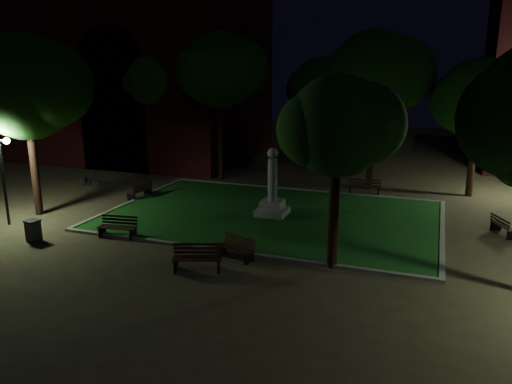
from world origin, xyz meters
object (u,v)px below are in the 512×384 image
bench_left_side (140,191)px  bench_west_near (118,227)px  bench_far_side (364,187)px  monument (272,197)px  bicycle (90,179)px  bench_near_left (237,248)px  bench_right_side (503,227)px  bench_near_right (197,258)px  trash_bin (33,230)px

bench_left_side → bench_west_near: bearing=32.3°
bench_west_near → bench_far_side: (8.65, 10.40, 0.04)m
bench_west_near → bench_far_side: 13.53m
monument → bicycle: bearing=170.1°
bench_near_left → bench_right_side: size_ratio=1.05×
bench_far_side → bench_left_side: bearing=14.9°
bench_near_left → bench_left_side: size_ratio=1.01×
bench_west_near → bench_left_side: bearing=106.4°
bench_far_side → bench_west_near: bearing=41.9°
bench_near_right → bench_right_side: bearing=16.7°
bench_near_left → bench_right_side: (9.57, 6.25, -0.02)m
bicycle → trash_bin: bearing=-150.9°
bench_west_near → bench_near_right: bearing=-30.9°
trash_bin → bicycle: size_ratio=0.60×
monument → bench_right_side: bearing=4.4°
bench_near_right → bench_far_side: bearing=52.3°
bench_right_side → bicycle: size_ratio=1.03×
bench_near_left → trash_bin: bearing=-153.0°
bench_far_side → trash_bin: bench_far_side is taller
bench_west_near → bench_left_side: (-2.52, 5.60, -0.02)m
bench_west_near → bench_right_side: (15.11, 5.74, -0.04)m
bench_near_left → bench_right_side: bearing=52.9°
bench_near_right → bench_right_side: 12.99m
bench_near_right → bench_left_side: size_ratio=1.15×
bench_near_left → bicycle: bearing=168.5°
bench_near_right → bench_west_near: (-4.68, 2.00, -0.03)m
bench_left_side → bench_near_left: bearing=60.9°
bicycle → bench_right_side: bearing=-89.1°
monument → bicycle: 12.29m
bench_left_side → bench_far_side: (11.17, 4.81, 0.06)m
bench_near_right → bench_west_near: 5.09m
bench_west_near → bicycle: 9.93m
monument → bench_near_right: (-0.45, -6.97, -0.51)m
bench_left_side → bicycle: size_ratio=1.07×
bench_far_side → bench_near_right: bearing=63.9°
trash_bin → bicycle: trash_bin is taller
bench_west_near → bench_right_side: bearing=13.0°
monument → bench_near_left: monument is taller
bench_right_side → bench_near_left: bearing=98.3°
bench_near_right → bench_far_side: bench_far_side is taller
bench_right_side → bench_far_side: bearing=29.3°
monument → bench_far_side: 6.49m
bench_west_near → bench_far_side: size_ratio=0.91×
bench_near_right → bench_west_near: bench_near_right is taller
trash_bin → monument: bearing=39.1°
bench_near_left → bench_near_right: 1.73m
bench_right_side → monument: bearing=69.5°
bicycle → bench_far_side: bearing=-73.7°
monument → bench_right_side: (9.98, 0.77, -0.58)m
monument → bicycle: (-12.09, 2.11, -0.57)m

